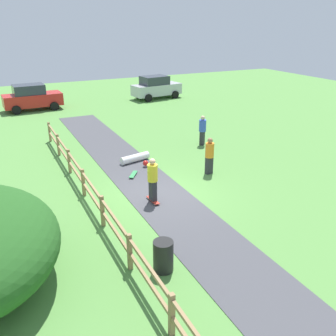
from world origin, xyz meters
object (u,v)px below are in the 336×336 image
skater_fallen (136,158)px  parked_car_silver (156,87)px  skater_riding (153,178)px  parked_car_red (32,97)px  bystander_blue (202,129)px  bystander_orange (209,154)px  skateboard_loose (133,174)px  trash_bin (163,256)px

skater_fallen → parked_car_silver: parked_car_silver is taller
skater_riding → parked_car_red: size_ratio=0.41×
bystander_blue → bystander_orange: 4.10m
bystander_orange → parked_car_red: size_ratio=0.39×
skater_fallen → skateboard_loose: size_ratio=2.03×
trash_bin → skater_fallen: 8.40m
bystander_orange → parked_car_silver: parked_car_silver is taller
trash_bin → bystander_blue: bystander_blue is taller
skater_riding → bystander_orange: skater_riding is taller
trash_bin → bystander_blue: bearing=53.8°
parked_car_silver → bystander_blue: bearing=-103.1°
skateboard_loose → bystander_blue: (4.98, 2.49, 0.80)m
trash_bin → skater_fallen: size_ratio=0.58×
trash_bin → skater_fallen: (2.33, 8.06, -0.25)m
trash_bin → skateboard_loose: size_ratio=1.18×
parked_car_red → bystander_orange: bearing=-71.9°
skater_fallen → bystander_orange: bystander_orange is taller
skater_riding → skater_fallen: bearing=77.3°
skater_riding → skater_fallen: (0.95, 4.21, -0.79)m
trash_bin → parked_car_red: parked_car_red is taller
skater_riding → bystander_blue: skater_riding is taller
skater_fallen → bystander_blue: size_ratio=0.96×
parked_car_silver → parked_car_red: size_ratio=1.03×
bystander_orange → parked_car_red: parked_car_red is taller
skater_riding → skateboard_loose: (0.23, 2.67, -0.90)m
skater_fallen → skateboard_loose: (-0.72, -1.54, -0.11)m
bystander_orange → trash_bin: bearing=-131.7°
parked_car_red → parked_car_silver: bearing=-0.0°
bystander_blue → parked_car_silver: parked_car_silver is taller
skater_riding → bystander_blue: 7.33m
parked_car_red → skater_riding: bearing=-83.6°
skater_fallen → parked_car_red: parked_car_red is taller
skater_riding → parked_car_red: 18.09m
bystander_blue → bystander_orange: bystander_orange is taller
skater_fallen → parked_car_silver: bearing=62.2°
trash_bin → skater_fallen: bearing=73.9°
parked_car_silver → trash_bin: bearing=-113.7°
skater_riding → bystander_orange: bearing=23.8°
skater_fallen → bystander_orange: bearing=-48.2°
skater_riding → skateboard_loose: bearing=85.1°
trash_bin → parked_car_silver: bearing=66.3°
skater_riding → bystander_blue: (5.21, 5.16, -0.10)m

